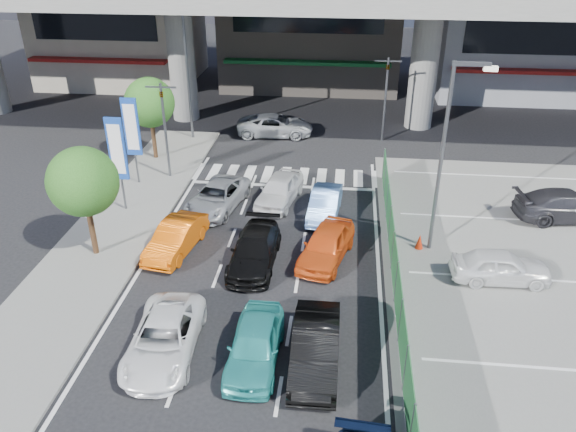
# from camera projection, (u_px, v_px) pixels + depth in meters

# --- Properties ---
(ground) EXTENTS (120.00, 120.00, 0.00)m
(ground) POSITION_uv_depth(u_px,v_px,m) (244.00, 327.00, 19.52)
(ground) COLOR black
(ground) RESTS_ON ground
(parking_lot) EXTENTS (12.00, 28.00, 0.06)m
(parking_lot) POSITION_uv_depth(u_px,v_px,m) (554.00, 312.00, 20.21)
(parking_lot) COLOR slate
(parking_lot) RESTS_ON ground
(sidewalk_left) EXTENTS (4.00, 30.00, 0.12)m
(sidewalk_left) POSITION_uv_depth(u_px,v_px,m) (97.00, 254.00, 23.65)
(sidewalk_left) COLOR slate
(sidewalk_left) RESTS_ON ground
(fence_run) EXTENTS (0.16, 22.00, 1.80)m
(fence_run) POSITION_uv_depth(u_px,v_px,m) (398.00, 299.00, 19.46)
(fence_run) COLOR #1F5D2E
(fence_run) RESTS_ON ground
(building_west) EXTENTS (12.00, 10.90, 13.00)m
(building_west) POSITION_uv_depth(u_px,v_px,m) (117.00, 0.00, 45.92)
(building_west) COLOR #ABA28A
(building_west) RESTS_ON ground
(building_east) EXTENTS (12.00, 10.90, 12.00)m
(building_east) POSITION_uv_depth(u_px,v_px,m) (519.00, 13.00, 43.13)
(building_east) COLOR gray
(building_east) RESTS_ON ground
(traffic_light_left) EXTENTS (1.60, 1.24, 5.20)m
(traffic_light_left) POSITION_uv_depth(u_px,v_px,m) (163.00, 108.00, 28.73)
(traffic_light_left) COLOR #595B60
(traffic_light_left) RESTS_ON ground
(traffic_light_right) EXTENTS (1.60, 1.24, 5.20)m
(traffic_light_right) POSITION_uv_depth(u_px,v_px,m) (387.00, 79.00, 33.75)
(traffic_light_right) COLOR #595B60
(traffic_light_right) RESTS_ON ground
(street_lamp_right) EXTENTS (1.65, 0.22, 8.00)m
(street_lamp_right) POSITION_uv_depth(u_px,v_px,m) (448.00, 145.00, 21.82)
(street_lamp_right) COLOR #595B60
(street_lamp_right) RESTS_ON ground
(street_lamp_left) EXTENTS (1.65, 0.22, 8.00)m
(street_lamp_left) POSITION_uv_depth(u_px,v_px,m) (190.00, 64.00, 33.60)
(street_lamp_left) COLOR #595B60
(street_lamp_left) RESTS_ON ground
(signboard_near) EXTENTS (0.80, 0.14, 4.70)m
(signboard_near) POSITION_uv_depth(u_px,v_px,m) (117.00, 152.00, 25.74)
(signboard_near) COLOR #595B60
(signboard_near) RESTS_ON ground
(signboard_far) EXTENTS (0.80, 0.14, 4.70)m
(signboard_far) POSITION_uv_depth(u_px,v_px,m) (132.00, 129.00, 28.40)
(signboard_far) COLOR #595B60
(signboard_far) RESTS_ON ground
(tree_near) EXTENTS (2.80, 2.80, 4.80)m
(tree_near) POSITION_uv_depth(u_px,v_px,m) (83.00, 182.00, 22.07)
(tree_near) COLOR #382314
(tree_near) RESTS_ON ground
(tree_far) EXTENTS (2.80, 2.80, 4.80)m
(tree_far) POSITION_uv_depth(u_px,v_px,m) (150.00, 103.00, 31.33)
(tree_far) COLOR #382314
(tree_far) RESTS_ON ground
(sedan_white_mid_left) EXTENTS (2.30, 4.58, 1.24)m
(sedan_white_mid_left) POSITION_uv_depth(u_px,v_px,m) (164.00, 338.00, 18.10)
(sedan_white_mid_left) COLOR white
(sedan_white_mid_left) RESTS_ON ground
(taxi_teal_mid) EXTENTS (1.63, 3.96, 1.34)m
(taxi_teal_mid) POSITION_uv_depth(u_px,v_px,m) (255.00, 344.00, 17.76)
(taxi_teal_mid) COLOR teal
(taxi_teal_mid) RESTS_ON ground
(hatch_black_mid_right) EXTENTS (1.51, 4.20, 1.38)m
(hatch_black_mid_right) POSITION_uv_depth(u_px,v_px,m) (315.00, 348.00, 17.60)
(hatch_black_mid_right) COLOR black
(hatch_black_mid_right) RESTS_ON ground
(taxi_orange_left) EXTENTS (2.01, 4.11, 1.30)m
(taxi_orange_left) POSITION_uv_depth(u_px,v_px,m) (176.00, 238.00, 23.65)
(taxi_orange_left) COLOR #EA5D08
(taxi_orange_left) RESTS_ON ground
(sedan_black_mid) EXTENTS (1.88, 4.43, 1.27)m
(sedan_black_mid) POSITION_uv_depth(u_px,v_px,m) (255.00, 250.00, 22.79)
(sedan_black_mid) COLOR black
(sedan_black_mid) RESTS_ON ground
(taxi_orange_right) EXTENTS (2.60, 4.33, 1.38)m
(taxi_orange_right) POSITION_uv_depth(u_px,v_px,m) (326.00, 245.00, 23.07)
(taxi_orange_right) COLOR #DE5016
(taxi_orange_right) RESTS_ON ground
(wagon_silver_front_left) EXTENTS (2.91, 4.79, 1.24)m
(wagon_silver_front_left) POSITION_uv_depth(u_px,v_px,m) (217.00, 197.00, 27.13)
(wagon_silver_front_left) COLOR #A4A6AB
(wagon_silver_front_left) RESTS_ON ground
(sedan_white_front_mid) EXTENTS (2.39, 4.29, 1.38)m
(sedan_white_front_mid) POSITION_uv_depth(u_px,v_px,m) (279.00, 190.00, 27.69)
(sedan_white_front_mid) COLOR silver
(sedan_white_front_mid) RESTS_ON ground
(kei_truck_front_right) EXTENTS (1.61, 3.86, 1.24)m
(kei_truck_front_right) POSITION_uv_depth(u_px,v_px,m) (325.00, 204.00, 26.48)
(kei_truck_front_right) COLOR #6595DE
(kei_truck_front_right) RESTS_ON ground
(crossing_wagon_silver) EXTENTS (4.98, 2.53, 1.35)m
(crossing_wagon_silver) POSITION_uv_depth(u_px,v_px,m) (275.00, 125.00, 36.14)
(crossing_wagon_silver) COLOR #AAAEB2
(crossing_wagon_silver) RESTS_ON ground
(parked_sedan_white) EXTENTS (3.80, 1.63, 1.28)m
(parked_sedan_white) POSITION_uv_depth(u_px,v_px,m) (501.00, 266.00, 21.64)
(parked_sedan_white) COLOR silver
(parked_sedan_white) RESTS_ON parking_lot
(parked_sedan_dgrey) EXTENTS (5.05, 2.58, 1.40)m
(parked_sedan_dgrey) POSITION_uv_depth(u_px,v_px,m) (567.00, 205.00, 26.02)
(parked_sedan_dgrey) COLOR #2B2A2F
(parked_sedan_dgrey) RESTS_ON parking_lot
(traffic_cone) EXTENTS (0.35, 0.35, 0.66)m
(traffic_cone) POSITION_uv_depth(u_px,v_px,m) (419.00, 241.00, 23.89)
(traffic_cone) COLOR red
(traffic_cone) RESTS_ON parking_lot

